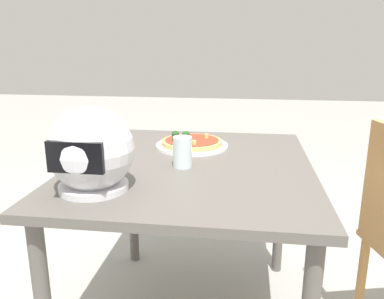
{
  "coord_description": "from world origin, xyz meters",
  "views": [
    {
      "loc": [
        -0.19,
        1.41,
        1.18
      ],
      "look_at": [
        0.02,
        -0.11,
        0.75
      ],
      "focal_mm": 36.47,
      "sensor_mm": 36.0,
      "label": 1
    }
  ],
  "objects_px": {
    "pizza": "(191,142)",
    "drinking_glass": "(183,152)",
    "motorcycle_helmet": "(91,151)",
    "dining_table": "(192,184)"
  },
  "relations": [
    {
      "from": "pizza",
      "to": "drinking_glass",
      "type": "bearing_deg",
      "value": 91.81
    },
    {
      "from": "motorcycle_helmet",
      "to": "drinking_glass",
      "type": "xyz_separation_m",
      "value": [
        -0.24,
        -0.26,
        -0.07
      ]
    },
    {
      "from": "dining_table",
      "to": "motorcycle_helmet",
      "type": "distance_m",
      "value": 0.47
    },
    {
      "from": "dining_table",
      "to": "drinking_glass",
      "type": "bearing_deg",
      "value": 64.76
    },
    {
      "from": "dining_table",
      "to": "pizza",
      "type": "distance_m",
      "value": 0.26
    },
    {
      "from": "pizza",
      "to": "motorcycle_helmet",
      "type": "height_order",
      "value": "motorcycle_helmet"
    },
    {
      "from": "pizza",
      "to": "dining_table",
      "type": "bearing_deg",
      "value": 99.09
    },
    {
      "from": "dining_table",
      "to": "drinking_glass",
      "type": "distance_m",
      "value": 0.16
    },
    {
      "from": "motorcycle_helmet",
      "to": "drinking_glass",
      "type": "distance_m",
      "value": 0.36
    },
    {
      "from": "pizza",
      "to": "drinking_glass",
      "type": "height_order",
      "value": "drinking_glass"
    }
  ]
}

